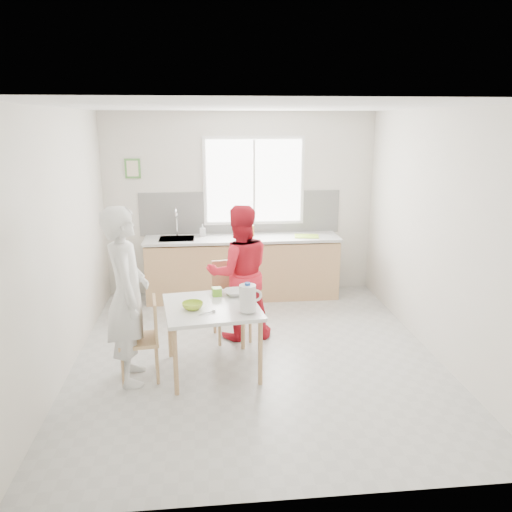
{
  "coord_description": "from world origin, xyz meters",
  "views": [
    {
      "loc": [
        -0.53,
        -5.13,
        2.57
      ],
      "look_at": [
        0.02,
        0.2,
        1.11
      ],
      "focal_mm": 35.0,
      "sensor_mm": 36.0,
      "label": 1
    }
  ],
  "objects_px": {
    "milk_jug": "(248,298)",
    "person_red": "(239,273)",
    "wine_bottle_a": "(243,225)",
    "wine_bottle_b": "(240,225)",
    "bowl_green": "(193,306)",
    "chair_left": "(145,335)",
    "chair_far": "(231,296)",
    "bowl_white": "(235,293)",
    "dining_table": "(212,312)",
    "person_white": "(127,296)"
  },
  "relations": [
    {
      "from": "milk_jug",
      "to": "wine_bottle_a",
      "type": "xyz_separation_m",
      "value": [
        0.15,
        2.6,
        0.19
      ]
    },
    {
      "from": "chair_far",
      "to": "wine_bottle_b",
      "type": "xyz_separation_m",
      "value": [
        0.23,
        1.56,
        0.56
      ]
    },
    {
      "from": "person_red",
      "to": "wine_bottle_b",
      "type": "height_order",
      "value": "person_red"
    },
    {
      "from": "bowl_white",
      "to": "wine_bottle_b",
      "type": "distance_m",
      "value": 2.16
    },
    {
      "from": "chair_far",
      "to": "person_red",
      "type": "bearing_deg",
      "value": -23.32
    },
    {
      "from": "dining_table",
      "to": "chair_left",
      "type": "height_order",
      "value": "chair_left"
    },
    {
      "from": "dining_table",
      "to": "chair_far",
      "type": "xyz_separation_m",
      "value": [
        0.24,
        0.86,
        -0.14
      ]
    },
    {
      "from": "bowl_green",
      "to": "milk_jug",
      "type": "relative_size",
      "value": 0.73
    },
    {
      "from": "dining_table",
      "to": "person_white",
      "type": "relative_size",
      "value": 0.59
    },
    {
      "from": "chair_left",
      "to": "milk_jug",
      "type": "relative_size",
      "value": 2.9
    },
    {
      "from": "person_red",
      "to": "milk_jug",
      "type": "relative_size",
      "value": 5.59
    },
    {
      "from": "chair_left",
      "to": "chair_far",
      "type": "distance_m",
      "value": 1.32
    },
    {
      "from": "chair_far",
      "to": "person_white",
      "type": "height_order",
      "value": "person_white"
    },
    {
      "from": "dining_table",
      "to": "person_white",
      "type": "bearing_deg",
      "value": -172.53
    },
    {
      "from": "chair_left",
      "to": "bowl_green",
      "type": "height_order",
      "value": "chair_left"
    },
    {
      "from": "wine_bottle_b",
      "to": "chair_far",
      "type": "bearing_deg",
      "value": -98.3
    },
    {
      "from": "chair_left",
      "to": "dining_table",
      "type": "bearing_deg",
      "value": 90.0
    },
    {
      "from": "wine_bottle_b",
      "to": "person_white",
      "type": "bearing_deg",
      "value": -117.08
    },
    {
      "from": "chair_left",
      "to": "wine_bottle_a",
      "type": "bearing_deg",
      "value": 146.7
    },
    {
      "from": "bowl_white",
      "to": "wine_bottle_b",
      "type": "xyz_separation_m",
      "value": [
        0.2,
        2.13,
        0.31
      ]
    },
    {
      "from": "chair_far",
      "to": "milk_jug",
      "type": "relative_size",
      "value": 3.21
    },
    {
      "from": "wine_bottle_a",
      "to": "person_red",
      "type": "bearing_deg",
      "value": -95.98
    },
    {
      "from": "milk_jug",
      "to": "bowl_green",
      "type": "bearing_deg",
      "value": 156.27
    },
    {
      "from": "wine_bottle_a",
      "to": "person_white",
      "type": "bearing_deg",
      "value": -118.3
    },
    {
      "from": "person_white",
      "to": "wine_bottle_b",
      "type": "bearing_deg",
      "value": -34.56
    },
    {
      "from": "chair_far",
      "to": "wine_bottle_a",
      "type": "height_order",
      "value": "wine_bottle_a"
    },
    {
      "from": "wine_bottle_a",
      "to": "chair_left",
      "type": "bearing_deg",
      "value": -115.83
    },
    {
      "from": "person_red",
      "to": "wine_bottle_b",
      "type": "relative_size",
      "value": 5.43
    },
    {
      "from": "person_white",
      "to": "milk_jug",
      "type": "distance_m",
      "value": 1.19
    },
    {
      "from": "bowl_white",
      "to": "bowl_green",
      "type": "bearing_deg",
      "value": -141.56
    },
    {
      "from": "wine_bottle_a",
      "to": "wine_bottle_b",
      "type": "distance_m",
      "value": 0.07
    },
    {
      "from": "bowl_green",
      "to": "bowl_white",
      "type": "xyz_separation_m",
      "value": [
        0.46,
        0.36,
        -0.0
      ]
    },
    {
      "from": "chair_left",
      "to": "wine_bottle_b",
      "type": "bearing_deg",
      "value": 147.92
    },
    {
      "from": "chair_far",
      "to": "bowl_white",
      "type": "xyz_separation_m",
      "value": [
        0.02,
        -0.57,
        0.24
      ]
    },
    {
      "from": "bowl_green",
      "to": "bowl_white",
      "type": "height_order",
      "value": "bowl_green"
    },
    {
      "from": "milk_jug",
      "to": "wine_bottle_a",
      "type": "height_order",
      "value": "wine_bottle_a"
    },
    {
      "from": "bowl_green",
      "to": "person_red",
      "type": "bearing_deg",
      "value": 59.16
    },
    {
      "from": "bowl_green",
      "to": "milk_jug",
      "type": "distance_m",
      "value": 0.59
    },
    {
      "from": "bowl_green",
      "to": "wine_bottle_a",
      "type": "xyz_separation_m",
      "value": [
        0.7,
        2.44,
        0.32
      ]
    },
    {
      "from": "dining_table",
      "to": "bowl_white",
      "type": "height_order",
      "value": "bowl_white"
    },
    {
      "from": "milk_jug",
      "to": "person_red",
      "type": "bearing_deg",
      "value": 83.07
    },
    {
      "from": "milk_jug",
      "to": "wine_bottle_b",
      "type": "relative_size",
      "value": 0.97
    },
    {
      "from": "person_red",
      "to": "chair_left",
      "type": "bearing_deg",
      "value": 34.28
    },
    {
      "from": "chair_left",
      "to": "bowl_white",
      "type": "height_order",
      "value": "chair_left"
    },
    {
      "from": "chair_far",
      "to": "person_red",
      "type": "xyz_separation_m",
      "value": [
        0.11,
        -0.03,
        0.3
      ]
    },
    {
      "from": "wine_bottle_a",
      "to": "wine_bottle_b",
      "type": "height_order",
      "value": "wine_bottle_a"
    },
    {
      "from": "person_white",
      "to": "wine_bottle_a",
      "type": "distance_m",
      "value": 2.82
    },
    {
      "from": "person_white",
      "to": "wine_bottle_b",
      "type": "height_order",
      "value": "person_white"
    },
    {
      "from": "chair_left",
      "to": "milk_jug",
      "type": "xyz_separation_m",
      "value": [
        1.04,
        -0.15,
        0.42
      ]
    },
    {
      "from": "chair_far",
      "to": "dining_table",
      "type": "bearing_deg",
      "value": -113.1
    }
  ]
}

